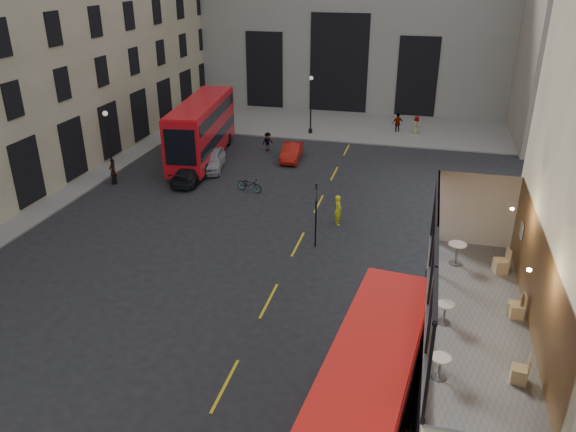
% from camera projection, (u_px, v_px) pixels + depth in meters
% --- Properties ---
extents(ground, '(140.00, 140.00, 0.00)m').
position_uv_depth(ground, '(276.00, 395.00, 20.75)').
color(ground, black).
rests_on(ground, ground).
extents(host_frontage, '(3.00, 11.00, 4.50)m').
position_uv_depth(host_frontage, '(467.00, 375.00, 18.37)').
color(host_frontage, '#C6B794').
rests_on(host_frontage, ground).
extents(cafe_floor, '(3.00, 10.00, 0.10)m').
position_uv_depth(cafe_floor, '(477.00, 317.00, 17.42)').
color(cafe_floor, slate).
rests_on(cafe_floor, host_frontage).
extents(gateway, '(35.00, 10.60, 18.00)m').
position_uv_depth(gateway, '(348.00, 15.00, 60.35)').
color(gateway, gray).
rests_on(gateway, ground).
extents(pavement_far, '(40.00, 12.00, 0.12)m').
position_uv_depth(pavement_far, '(319.00, 123.00, 55.61)').
color(pavement_far, slate).
rests_on(pavement_far, ground).
extents(traffic_light_near, '(0.16, 0.20, 3.80)m').
position_uv_depth(traffic_light_near, '(316.00, 207.00, 30.57)').
color(traffic_light_near, black).
rests_on(traffic_light_near, ground).
extents(traffic_light_far, '(0.16, 0.20, 3.80)m').
position_uv_depth(traffic_light_far, '(193.00, 118.00, 47.82)').
color(traffic_light_far, black).
rests_on(traffic_light_far, ground).
extents(street_lamp_a, '(0.36, 0.36, 5.33)m').
position_uv_depth(street_lamp_a, '(110.00, 152.00, 39.45)').
color(street_lamp_a, black).
rests_on(street_lamp_a, ground).
extents(street_lamp_b, '(0.36, 0.36, 5.33)m').
position_uv_depth(street_lamp_b, '(311.00, 109.00, 51.12)').
color(street_lamp_b, black).
rests_on(street_lamp_b, ground).
extents(bus_near, '(3.56, 10.92, 4.28)m').
position_uv_depth(bus_near, '(365.00, 411.00, 16.69)').
color(bus_near, '#B0100C').
rests_on(bus_near, ground).
extents(bus_far, '(4.23, 12.11, 4.73)m').
position_uv_depth(bus_far, '(202.00, 127.00, 44.48)').
color(bus_far, red).
rests_on(bus_far, ground).
extents(car_a, '(2.72, 4.81, 1.54)m').
position_uv_depth(car_a, '(211.00, 160.00, 42.96)').
color(car_a, '#A8A9B0').
rests_on(car_a, ground).
extents(car_b, '(1.69, 4.07, 1.31)m').
position_uv_depth(car_b, '(292.00, 152.00, 45.09)').
color(car_b, '#9E1209').
rests_on(car_b, ground).
extents(car_c, '(1.85, 4.44, 1.28)m').
position_uv_depth(car_c, '(191.00, 174.00, 40.50)').
color(car_c, black).
rests_on(car_c, ground).
extents(bicycle, '(2.04, 1.18, 1.01)m').
position_uv_depth(bicycle, '(250.00, 184.00, 38.94)').
color(bicycle, gray).
rests_on(bicycle, ground).
extents(cyclist, '(0.68, 0.81, 1.89)m').
position_uv_depth(cyclist, '(338.00, 210.00, 33.84)').
color(cyclist, yellow).
rests_on(cyclist, ground).
extents(pedestrian_a, '(0.98, 0.78, 1.95)m').
position_uv_depth(pedestrian_a, '(183.00, 132.00, 49.35)').
color(pedestrian_a, gray).
rests_on(pedestrian_a, ground).
extents(pedestrian_b, '(1.14, 1.16, 1.60)m').
position_uv_depth(pedestrian_b, '(268.00, 142.00, 47.14)').
color(pedestrian_b, gray).
rests_on(pedestrian_b, ground).
extents(pedestrian_c, '(1.17, 0.90, 1.84)m').
position_uv_depth(pedestrian_c, '(398.00, 123.00, 52.12)').
color(pedestrian_c, gray).
rests_on(pedestrian_c, ground).
extents(pedestrian_d, '(0.74, 0.94, 1.68)m').
position_uv_depth(pedestrian_d, '(416.00, 125.00, 51.80)').
color(pedestrian_d, gray).
rests_on(pedestrian_d, ground).
extents(pedestrian_e, '(0.53, 0.71, 1.77)m').
position_uv_depth(pedestrian_e, '(113.00, 171.00, 40.36)').
color(pedestrian_e, gray).
rests_on(pedestrian_e, ground).
extents(cafe_table_near, '(0.53, 0.53, 0.67)m').
position_uv_depth(cafe_table_near, '(440.00, 364.00, 14.62)').
color(cafe_table_near, silver).
rests_on(cafe_table_near, cafe_floor).
extents(cafe_table_mid, '(0.54, 0.54, 0.67)m').
position_uv_depth(cafe_table_mid, '(445.00, 310.00, 16.88)').
color(cafe_table_mid, beige).
rests_on(cafe_table_mid, cafe_floor).
extents(cafe_table_far, '(0.64, 0.64, 0.80)m').
position_uv_depth(cafe_table_far, '(457.00, 251.00, 20.17)').
color(cafe_table_far, beige).
rests_on(cafe_table_far, cafe_floor).
extents(cafe_chair_a, '(0.44, 0.44, 0.81)m').
position_uv_depth(cafe_chair_a, '(520.00, 374.00, 14.57)').
color(cafe_chair_a, tan).
rests_on(cafe_chair_a, cafe_floor).
extents(cafe_chair_b, '(0.44, 0.44, 0.75)m').
position_uv_depth(cafe_chair_b, '(514.00, 307.00, 17.41)').
color(cafe_chair_b, tan).
rests_on(cafe_chair_b, cafe_floor).
extents(cafe_chair_c, '(0.43, 0.43, 0.81)m').
position_uv_depth(cafe_chair_c, '(517.00, 310.00, 17.24)').
color(cafe_chair_c, '#D8B27D').
rests_on(cafe_chair_c, cafe_floor).
extents(cafe_chair_d, '(0.55, 0.55, 0.92)m').
position_uv_depth(cafe_chair_d, '(501.00, 265.00, 19.72)').
color(cafe_chair_d, tan).
rests_on(cafe_chair_d, cafe_floor).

